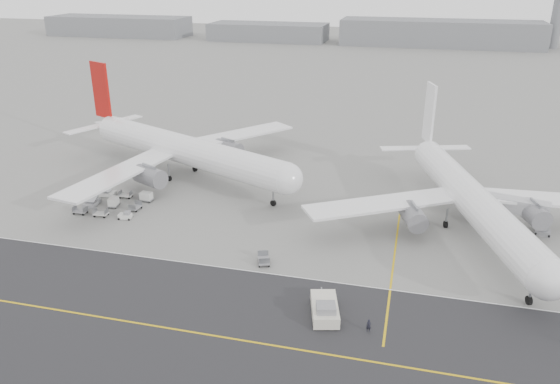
% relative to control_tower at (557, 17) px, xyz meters
% --- Properties ---
extents(ground, '(700.00, 700.00, 0.00)m').
position_rel_control_tower_xyz_m(ground, '(-100.00, -265.00, -16.25)').
color(ground, gray).
rests_on(ground, ground).
extents(taxiway, '(220.00, 59.00, 0.03)m').
position_rel_control_tower_xyz_m(taxiway, '(-94.98, -282.98, -16.24)').
color(taxiway, '#2C2B2E').
rests_on(taxiway, ground).
extents(horizon_buildings, '(520.00, 28.00, 28.00)m').
position_rel_control_tower_xyz_m(horizon_buildings, '(-70.00, -5.00, -16.25)').
color(horizon_buildings, slate).
rests_on(horizon_buildings, ground).
extents(control_tower, '(7.00, 7.00, 31.25)m').
position_rel_control_tower_xyz_m(control_tower, '(0.00, 0.00, 0.00)').
color(control_tower, slate).
rests_on(control_tower, ground).
extents(airliner_a, '(59.14, 57.74, 21.65)m').
position_rel_control_tower_xyz_m(airliner_a, '(-116.09, -233.01, -10.02)').
color(airliner_a, white).
rests_on(airliner_a, ground).
extents(airliner_b, '(55.10, 56.22, 20.01)m').
position_rel_control_tower_xyz_m(airliner_b, '(-58.71, -244.16, -10.49)').
color(airliner_b, white).
rests_on(airliner_b, ground).
extents(pushback_tug, '(4.93, 9.22, 2.60)m').
position_rel_control_tower_xyz_m(pushback_tug, '(-77.86, -275.52, -15.19)').
color(pushback_tug, beige).
rests_on(pushback_tug, ground).
extents(jet_bridge, '(15.13, 6.19, 5.65)m').
position_rel_control_tower_xyz_m(jet_bridge, '(-52.23, -241.70, -12.31)').
color(jet_bridge, gray).
rests_on(jet_bridge, ground).
extents(gse_cluster, '(17.50, 16.97, 1.89)m').
position_rel_control_tower_xyz_m(gse_cluster, '(-122.28, -251.21, -16.25)').
color(gse_cluster, gray).
rests_on(gse_cluster, ground).
extents(stray_dolly, '(2.52, 3.15, 1.68)m').
position_rel_control_tower_xyz_m(stray_dolly, '(-89.20, -264.59, -16.25)').
color(stray_dolly, silver).
rests_on(stray_dolly, ground).
extents(ground_crew_a, '(0.73, 0.57, 1.77)m').
position_rel_control_tower_xyz_m(ground_crew_a, '(-72.02, -277.48, -15.37)').
color(ground_crew_a, black).
rests_on(ground_crew_a, ground).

